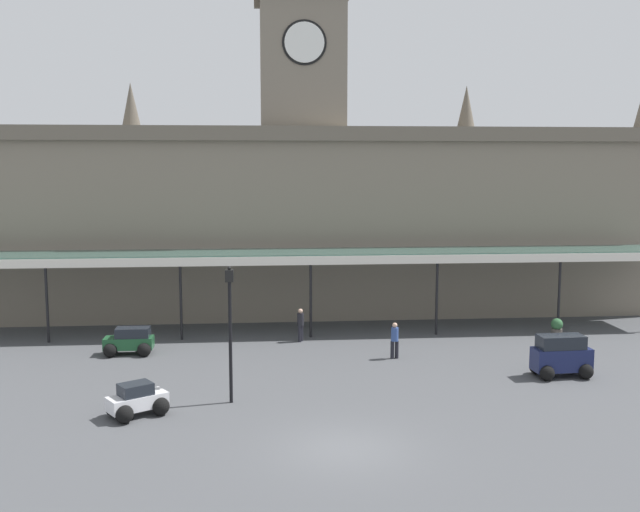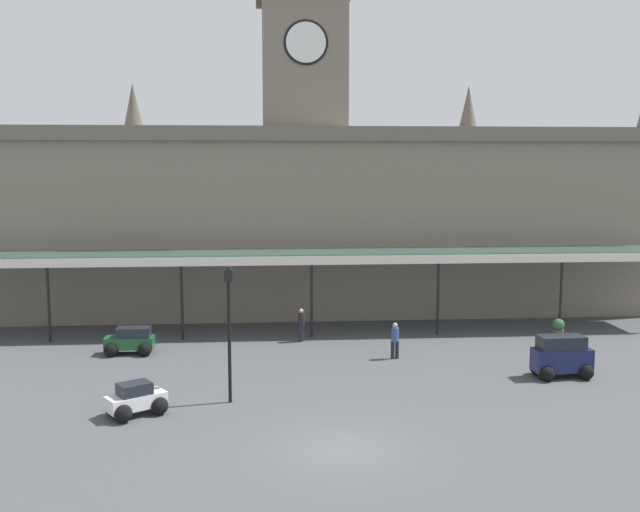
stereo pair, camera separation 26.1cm
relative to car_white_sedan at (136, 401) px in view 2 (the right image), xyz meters
The scene contains 10 objects.
ground_plane 7.87m from the car_white_sedan, 27.28° to the right, with size 140.00×140.00×0.00m, color #46484B.
station_building 20.24m from the car_white_sedan, 68.97° to the left, with size 43.95×6.85×19.29m.
entrance_canopy 14.78m from the car_white_sedan, 60.84° to the left, with size 39.57×3.26×4.27m.
car_white_sedan is the anchor object (origin of this frame).
car_green_estate 8.72m from the car_white_sedan, 101.33° to the left, with size 2.26×1.56×1.27m.
car_navy_van 17.24m from the car_white_sedan, 11.19° to the left, with size 2.44×1.67×1.77m.
pedestrian_crossing_forecourt 12.17m from the car_white_sedan, 58.25° to the left, with size 0.34×0.36×1.67m.
pedestrian_beside_cars 12.50m from the car_white_sedan, 32.80° to the left, with size 0.39×0.34×1.67m.
victorian_lamppost 4.38m from the car_white_sedan, 19.75° to the left, with size 0.30×0.30×5.15m.
planter_by_canopy 22.14m from the car_white_sedan, 27.52° to the left, with size 0.60×0.60×0.96m.
Camera 2 is at (-2.40, -21.69, 8.85)m, focal length 40.82 mm.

